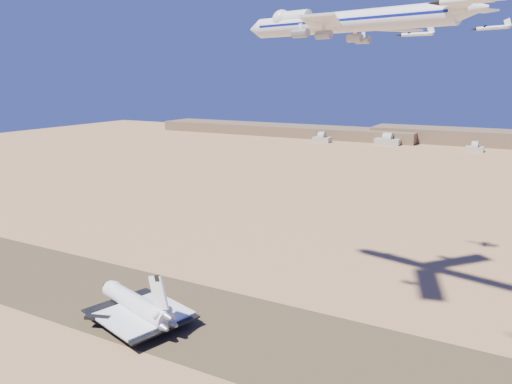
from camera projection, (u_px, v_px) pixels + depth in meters
The scene contains 11 objects.
ground at pixel (201, 321), 170.65m from camera, with size 1200.00×1200.00×0.00m, color tan.
runway at pixel (201, 321), 170.65m from camera, with size 600.00×50.00×0.06m, color #4E3B27.
ridgeline at pixel (503, 141), 588.83m from camera, with size 960.00×90.00×18.00m.
hangars at pixel (383, 141), 608.27m from camera, with size 200.50×29.50×30.00m.
shuttle at pixel (136, 306), 169.36m from camera, with size 43.44×34.08×21.21m.
carrier_747 at pixel (339, 22), 163.36m from camera, with size 86.05×65.01×21.38m.
crew_a at pixel (127, 332), 161.36m from camera, with size 0.70×0.46×1.93m, color #C03B0B.
crew_b at pixel (135, 338), 157.80m from camera, with size 0.82×0.48×1.70m, color #C03B0B.
crew_c at pixel (143, 331), 161.88m from camera, with size 1.00×0.51×1.71m, color #C03B0B.
chase_jet_e at pixel (416, 34), 196.51m from camera, with size 15.37×8.28×3.83m.
chase_jet_f at pixel (492, 28), 196.93m from camera, with size 15.64×9.22×4.01m.
Camera 1 is at (91.56, -128.06, 81.50)m, focal length 35.00 mm.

